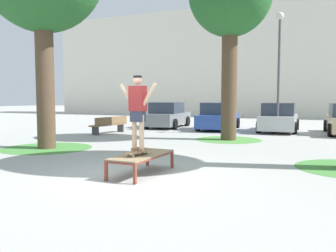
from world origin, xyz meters
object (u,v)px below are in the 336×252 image
at_px(car_grey, 167,116).
at_px(skate_box, 142,156).
at_px(park_bench, 109,124).
at_px(skater, 138,108).
at_px(car_blue, 218,117).
at_px(car_silver, 279,118).
at_px(light_post, 279,55).
at_px(skateboard, 138,152).

bearing_deg(car_grey, skate_box, -68.84).
xyz_separation_m(car_grey, park_bench, (-1.14, -4.55, -0.24)).
height_order(skate_box, skater, skater).
height_order(car_grey, car_blue, same).
distance_m(car_silver, light_post, 3.42).
relative_size(car_grey, car_blue, 1.00).
distance_m(car_silver, park_bench, 8.78).
relative_size(skate_box, light_post, 0.33).
relative_size(skateboard, skater, 0.48).
xyz_separation_m(park_bench, light_post, (7.65, 3.10, 3.38)).
relative_size(skater, light_post, 0.29).
bearing_deg(light_post, park_bench, -157.94).
distance_m(skate_box, car_blue, 12.02).
bearing_deg(skater, skateboard, -97.39).
relative_size(park_bench, light_post, 0.42).
bearing_deg(car_grey, car_silver, -0.75).
bearing_deg(skateboard, car_grey, 110.87).
bearing_deg(car_silver, car_blue, -177.35).
bearing_deg(skate_box, skater, -91.20).
height_order(skateboard, car_grey, car_grey).
bearing_deg(car_silver, park_bench, -149.45).
distance_m(skate_box, car_grey, 13.04).
bearing_deg(skater, car_blue, 97.03).
xyz_separation_m(skate_box, skateboard, (-0.00, -0.17, 0.12)).
bearing_deg(skater, skate_box, 88.80).
height_order(skate_box, car_blue, car_blue).
xyz_separation_m(skateboard, car_silver, (1.72, 12.24, 0.15)).
bearing_deg(park_bench, car_silver, 30.55).
bearing_deg(park_bench, car_blue, 44.76).
height_order(skate_box, car_grey, car_grey).
bearing_deg(skate_box, park_bench, 127.53).
bearing_deg(car_blue, skater, -82.97).
height_order(skate_box, light_post, light_post).
xyz_separation_m(skate_box, car_blue, (-1.49, 11.92, 0.28)).
bearing_deg(car_grey, park_bench, -104.09).
relative_size(skateboard, light_post, 0.14).
xyz_separation_m(skate_box, park_bench, (-5.85, 7.61, 0.03)).
distance_m(skateboard, skater, 0.99).
relative_size(skate_box, car_blue, 0.44).
height_order(car_grey, car_silver, same).
height_order(skater, car_blue, skater).
distance_m(car_grey, light_post, 7.37).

